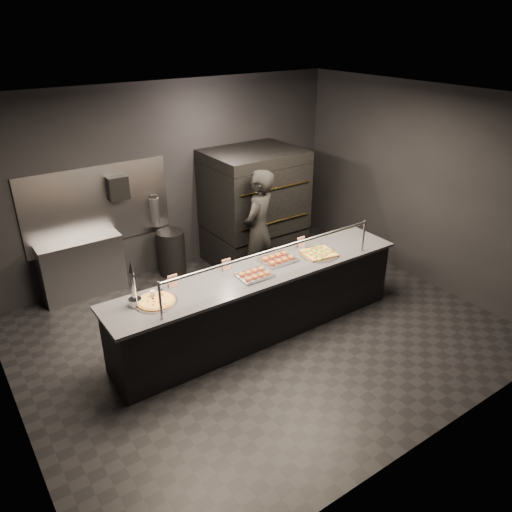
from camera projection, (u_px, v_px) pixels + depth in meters
name	position (u px, v px, depth m)	size (l,w,h in m)	color
room	(257.00, 228.00, 6.09)	(6.04, 6.00, 3.00)	black
service_counter	(260.00, 302.00, 6.52)	(4.10, 0.78, 1.37)	black
pizza_oven	(254.00, 207.00, 8.32)	(1.50, 1.23, 1.91)	black
prep_shelf	(83.00, 268.00, 7.42)	(1.20, 0.35, 0.90)	#99999E
towel_dispenser	(118.00, 188.00, 7.35)	(0.30, 0.20, 0.35)	black
fire_extinguisher	(155.00, 211.00, 7.85)	(0.14, 0.14, 0.51)	#B2B2B7
beer_tap	(134.00, 293.00, 5.50)	(0.15, 0.21, 0.56)	silver
round_pizza	(156.00, 301.00, 5.62)	(0.50, 0.50, 0.03)	silver
slider_tray_a	(255.00, 275.00, 6.18)	(0.43, 0.33, 0.07)	silver
slider_tray_b	(278.00, 259.00, 6.57)	(0.46, 0.35, 0.07)	silver
square_pizza	(319.00, 253.00, 6.74)	(0.53, 0.53, 0.05)	silver
condiment_jar	(156.00, 294.00, 5.70)	(0.16, 0.06, 0.10)	silver
tent_cards	(237.00, 261.00, 6.40)	(2.09, 0.04, 0.15)	white
trash_bin	(172.00, 253.00, 8.10)	(0.44, 0.44, 0.74)	black
worker	(259.00, 231.00, 7.47)	(0.68, 0.45, 1.87)	black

